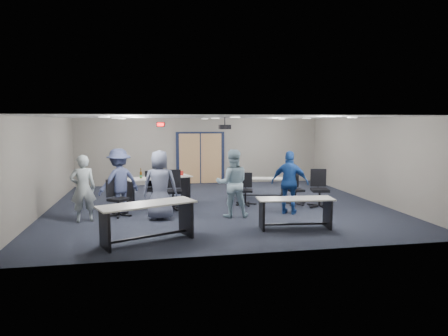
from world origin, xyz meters
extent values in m
plane|color=black|center=(0.00, 0.00, 0.00)|extent=(10.00, 10.00, 0.00)
cube|color=gray|center=(0.00, 4.50, 1.35)|extent=(10.00, 0.04, 2.70)
cube|color=gray|center=(0.00, -4.50, 1.35)|extent=(10.00, 0.04, 2.70)
cube|color=gray|center=(-5.00, 0.00, 1.35)|extent=(0.04, 9.00, 2.70)
cube|color=gray|center=(5.00, 0.00, 1.35)|extent=(0.04, 9.00, 2.70)
cube|color=silver|center=(0.00, 0.00, 2.70)|extent=(10.00, 9.00, 0.04)
cube|color=black|center=(0.00, 4.47, 1.05)|extent=(2.00, 0.06, 2.20)
cube|color=tan|center=(-0.45, 4.45, 1.05)|extent=(0.85, 0.04, 2.05)
cube|color=tan|center=(0.45, 4.45, 1.05)|extent=(0.85, 0.04, 2.05)
cube|color=black|center=(-1.60, 4.45, 2.45)|extent=(0.32, 0.05, 0.18)
cube|color=#FF0C0C|center=(-1.60, 4.42, 2.45)|extent=(0.26, 0.02, 0.12)
cylinder|color=black|center=(0.30, 0.50, 2.58)|extent=(0.04, 0.04, 0.24)
cube|color=black|center=(0.30, 0.50, 2.40)|extent=(0.35, 0.30, 0.14)
cylinder|color=black|center=(0.30, 0.35, 2.40)|extent=(0.08, 0.03, 0.08)
cube|color=beige|center=(-2.08, -3.35, 0.82)|extent=(2.17, 1.43, 0.03)
cube|color=black|center=(-2.93, -3.70, 0.40)|extent=(0.30, 0.61, 0.80)
cube|color=black|center=(-1.23, -3.00, 0.40)|extent=(0.30, 0.61, 0.80)
cube|color=black|center=(-2.08, -3.35, 0.11)|extent=(1.72, 0.76, 0.05)
cube|color=beige|center=(1.41, -2.87, 0.72)|extent=(1.87, 0.78, 0.03)
cube|color=black|center=(0.60, -2.80, 0.35)|extent=(0.10, 0.56, 0.71)
cube|color=black|center=(2.21, -2.95, 0.35)|extent=(0.10, 0.56, 0.71)
cube|color=black|center=(1.41, -2.87, 0.10)|extent=(1.62, 0.21, 0.04)
cube|color=beige|center=(-1.77, 0.71, 0.82)|extent=(2.18, 1.37, 0.03)
cube|color=black|center=(-2.63, 0.39, 0.40)|extent=(0.27, 0.61, 0.80)
cube|color=black|center=(-0.91, 1.03, 0.40)|extent=(0.27, 0.61, 0.80)
cube|color=black|center=(-1.77, 0.71, 0.11)|extent=(1.74, 0.70, 0.05)
cylinder|color=red|center=(-1.02, 0.99, 0.91)|extent=(0.09, 0.09, 0.14)
cube|color=beige|center=(1.61, 1.02, 0.66)|extent=(1.75, 0.92, 0.03)
cube|color=black|center=(0.89, 1.19, 0.32)|extent=(0.16, 0.51, 0.65)
cube|color=black|center=(2.33, 0.85, 0.32)|extent=(0.16, 0.51, 0.65)
cube|color=black|center=(1.61, 1.02, 0.09)|extent=(1.46, 0.38, 0.04)
imported|color=#97A2A4|center=(-3.72, -1.29, 0.87)|extent=(0.70, 0.54, 1.74)
imported|color=slate|center=(-1.77, -1.39, 0.92)|extent=(0.98, 0.72, 1.83)
imported|color=#98B9CA|center=(0.15, -1.44, 0.92)|extent=(0.94, 0.76, 1.83)
imported|color=navy|center=(1.80, -1.37, 0.88)|extent=(1.11, 0.87, 1.76)
imported|color=#3E4770|center=(-2.88, -0.56, 0.92)|extent=(1.36, 1.21, 1.83)
camera|label=1|loc=(-1.96, -11.84, 2.57)|focal=32.00mm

